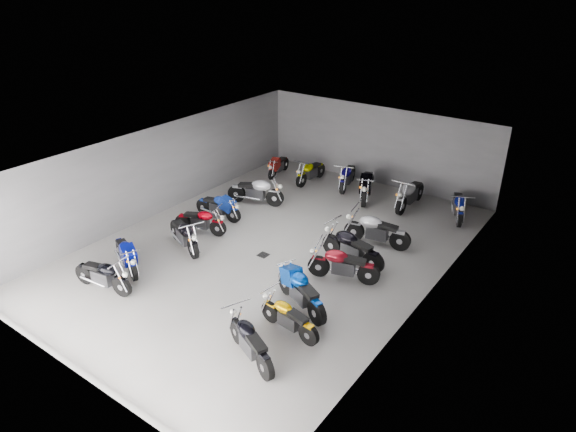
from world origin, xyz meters
name	(u,v)px	position (x,y,z in m)	size (l,w,h in m)	color
ground	(273,249)	(0.00, 0.00, 0.00)	(14.00, 14.00, 0.00)	#A2A09A
wall_back	(377,145)	(0.00, 7.00, 1.60)	(10.00, 0.10, 3.20)	slate
wall_left	(161,169)	(-5.00, 0.00, 1.60)	(0.10, 14.00, 3.20)	slate
wall_right	(428,251)	(5.00, 0.00, 1.60)	(0.10, 14.00, 3.20)	slate
ceiling	(272,153)	(0.00, 0.00, 3.22)	(10.00, 14.00, 0.04)	black
drain_grate	(263,255)	(0.00, -0.50, 0.01)	(0.32, 0.32, 0.01)	black
motorcycle_left_a	(103,275)	(-2.41, -4.58, 0.48)	(1.99, 0.49, 0.88)	black
motorcycle_left_b	(126,255)	(-2.78, -3.50, 0.49)	(1.93, 0.97, 0.90)	black
motorcycle_left_c	(184,234)	(-2.29, -1.63, 0.51)	(2.01, 0.93, 0.93)	black
motorcycle_left_d	(201,221)	(-2.63, -0.54, 0.45)	(1.85, 0.64, 0.83)	black
motorcycle_left_e	(219,206)	(-2.91, 0.64, 0.46)	(1.93, 0.42, 0.85)	black
motorcycle_left_f	(256,191)	(-2.60, 2.38, 0.53)	(2.13, 0.87, 0.97)	black
motorcycle_right_a	(250,341)	(2.67, -4.37, 0.48)	(1.90, 0.92, 0.89)	black
motorcycle_right_b	(288,317)	(2.83, -3.08, 0.44)	(1.85, 0.44, 0.81)	black
motorcycle_right_c	(300,290)	(2.49, -2.07, 0.53)	(2.08, 1.04, 0.97)	black
motorcycle_right_d	(343,264)	(2.70, -0.26, 0.50)	(2.03, 0.79, 0.92)	black
motorcycle_right_e	(352,248)	(2.45, 0.70, 0.53)	(2.22, 0.51, 0.98)	black
motorcycle_right_f	(376,230)	(2.53, 2.16, 0.53)	(2.19, 0.59, 0.97)	black
motorcycle_back_a	(278,165)	(-3.73, 5.29, 0.44)	(0.53, 1.83, 0.81)	black
motorcycle_back_b	(310,171)	(-2.15, 5.41, 0.48)	(0.38, 1.99, 0.88)	black
motorcycle_back_c	(348,176)	(-0.62, 5.81, 0.50)	(0.71, 2.06, 0.92)	black
motorcycle_back_d	(367,185)	(0.53, 5.29, 0.57)	(1.04, 2.28, 1.05)	black
motorcycle_back_e	(410,194)	(2.23, 5.49, 0.55)	(0.45, 2.29, 1.01)	black
motorcycle_back_f	(459,205)	(4.01, 5.64, 0.50)	(0.96, 1.96, 0.91)	black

